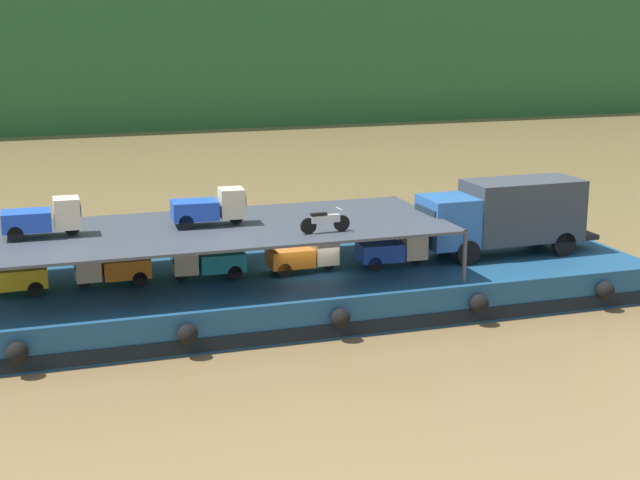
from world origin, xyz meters
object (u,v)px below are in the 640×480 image
at_px(mini_truck_lower_bow, 393,249).
at_px(mini_truck_upper_mid, 210,208).
at_px(mini_truck_lower_aft, 111,267).
at_px(mini_truck_lower_fore, 304,255).
at_px(cargo_barge, 306,290).
at_px(covered_lorry, 505,215).
at_px(motorcycle_upper_port, 325,221).
at_px(mini_truck_lower_stern, 6,277).
at_px(mini_truck_upper_stern, 43,218).
at_px(mini_truck_lower_mid, 207,260).

distance_m(mini_truck_lower_bow, mini_truck_upper_mid, 7.50).
bearing_deg(mini_truck_lower_aft, mini_truck_lower_fore, -4.02).
height_order(cargo_barge, covered_lorry, covered_lorry).
bearing_deg(motorcycle_upper_port, cargo_barge, 92.22).
distance_m(mini_truck_lower_fore, mini_truck_upper_mid, 4.11).
xyz_separation_m(mini_truck_lower_bow, motorcycle_upper_port, (-3.46, -1.73, 1.74)).
height_order(mini_truck_lower_stern, mini_truck_upper_stern, mini_truck_upper_stern).
distance_m(cargo_barge, mini_truck_lower_aft, 7.55).
height_order(cargo_barge, mini_truck_upper_stern, mini_truck_upper_stern).
relative_size(cargo_barge, motorcycle_upper_port, 14.30).
relative_size(cargo_barge, covered_lorry, 3.45).
bearing_deg(cargo_barge, mini_truck_upper_stern, 177.20).
distance_m(mini_truck_lower_mid, mini_truck_lower_fore, 3.77).
bearing_deg(mini_truck_lower_bow, mini_truck_lower_aft, 175.81).
bearing_deg(mini_truck_lower_bow, mini_truck_lower_mid, 175.44).
bearing_deg(mini_truck_upper_mid, mini_truck_lower_bow, -6.04).
relative_size(mini_truck_lower_aft, motorcycle_upper_port, 1.45).
relative_size(covered_lorry, mini_truck_upper_mid, 2.82).
xyz_separation_m(mini_truck_lower_mid, mini_truck_lower_bow, (7.38, -0.59, 0.00)).
bearing_deg(mini_truck_upper_stern, mini_truck_lower_fore, -3.13).
bearing_deg(mini_truck_upper_stern, cargo_barge, -2.80).
relative_size(mini_truck_lower_stern, mini_truck_lower_mid, 1.00).
height_order(cargo_barge, mini_truck_lower_bow, mini_truck_lower_bow).
xyz_separation_m(cargo_barge, mini_truck_lower_bow, (3.54, -0.34, 1.44)).
height_order(mini_truck_lower_mid, mini_truck_upper_stern, mini_truck_upper_stern).
bearing_deg(covered_lorry, motorcycle_upper_port, -166.94).
bearing_deg(covered_lorry, cargo_barge, 179.46).
xyz_separation_m(covered_lorry, mini_truck_lower_bow, (-5.08, -0.26, -1.00)).
xyz_separation_m(covered_lorry, mini_truck_lower_fore, (-8.70, 0.03, -1.00)).
xyz_separation_m(covered_lorry, mini_truck_lower_mid, (-12.46, 0.33, -1.00)).
distance_m(mini_truck_lower_mid, mini_truck_lower_bow, 7.41).
xyz_separation_m(covered_lorry, mini_truck_upper_mid, (-12.27, 0.50, 1.00)).
relative_size(covered_lorry, mini_truck_lower_mid, 2.83).
bearing_deg(covered_lorry, mini_truck_upper_mid, 177.65).
bearing_deg(motorcycle_upper_port, covered_lorry, 13.06).
xyz_separation_m(cargo_barge, mini_truck_upper_stern, (-9.68, 0.47, 3.44)).
height_order(cargo_barge, mini_truck_lower_aft, mini_truck_lower_aft).
bearing_deg(mini_truck_lower_bow, mini_truck_lower_fore, 175.48).
height_order(mini_truck_lower_bow, motorcycle_upper_port, motorcycle_upper_port).
height_order(mini_truck_lower_aft, mini_truck_upper_stern, mini_truck_upper_stern).
bearing_deg(covered_lorry, mini_truck_lower_aft, 178.05).
distance_m(covered_lorry, mini_truck_lower_aft, 16.06).
relative_size(mini_truck_lower_fore, mini_truck_lower_bow, 0.99).
distance_m(mini_truck_lower_stern, mini_truck_lower_aft, 3.70).
bearing_deg(mini_truck_lower_mid, mini_truck_lower_stern, 179.62).
bearing_deg(mini_truck_lower_stern, mini_truck_lower_mid, -0.38).
bearing_deg(cargo_barge, mini_truck_lower_aft, 176.42).
xyz_separation_m(mini_truck_lower_mid, motorcycle_upper_port, (3.92, -2.32, 1.74)).
xyz_separation_m(covered_lorry, motorcycle_upper_port, (-8.54, -1.98, 0.74)).
relative_size(mini_truck_lower_fore, motorcycle_upper_port, 1.45).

